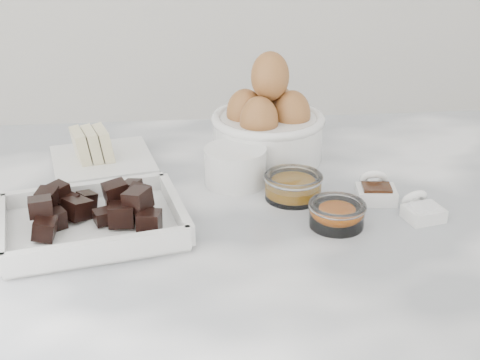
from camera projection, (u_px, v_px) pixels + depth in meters
name	position (u px, v px, depth m)	size (l,w,h in m)	color
marble_slab	(228.00, 229.00, 0.92)	(1.20, 0.80, 0.04)	white
chocolate_dish	(91.00, 216.00, 0.86)	(0.27, 0.22, 0.06)	white
butter_plate	(100.00, 154.00, 1.06)	(0.18, 0.18, 0.06)	white
sugar_ramekin	(235.00, 164.00, 0.99)	(0.09, 0.09, 0.06)	white
egg_bowl	(268.00, 125.00, 1.07)	(0.18, 0.18, 0.18)	white
honey_bowl	(293.00, 186.00, 0.95)	(0.09, 0.09, 0.04)	white
zest_bowl	(337.00, 213.00, 0.88)	(0.08, 0.08, 0.03)	white
vanilla_spoon	(375.00, 190.00, 0.95)	(0.06, 0.07, 0.04)	white
salt_spoon	(421.00, 209.00, 0.90)	(0.06, 0.07, 0.04)	white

